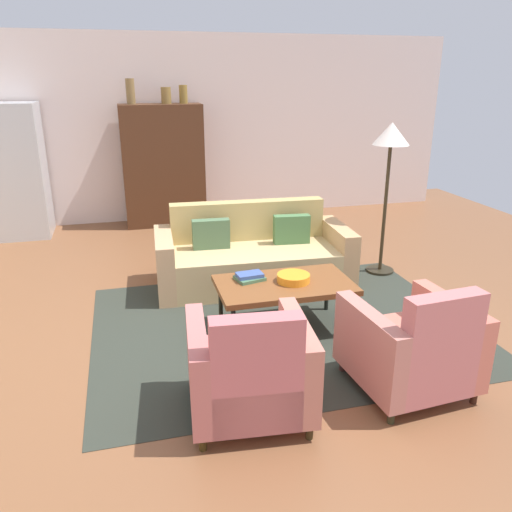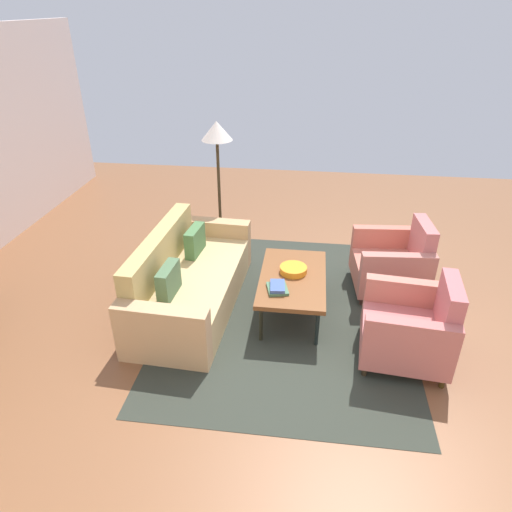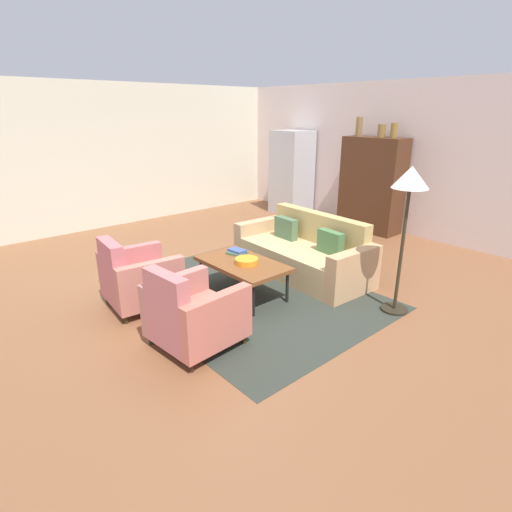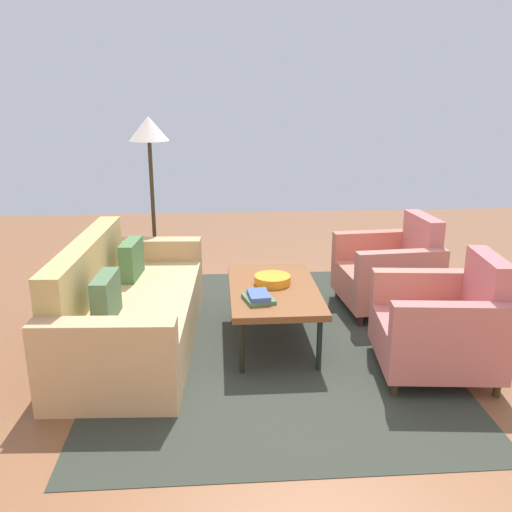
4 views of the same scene
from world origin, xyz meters
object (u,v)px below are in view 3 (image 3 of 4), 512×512
at_px(book_stack, 237,252).
at_px(armchair_left, 136,280).
at_px(coffee_table, 243,265).
at_px(floor_lamp, 409,191).
at_px(couch, 305,254).
at_px(vase_tall, 359,126).
at_px(fruit_bowl, 247,261).
at_px(refrigerator, 292,173).
at_px(armchair_right, 191,316).
at_px(vase_round, 382,131).
at_px(vase_small, 394,130).
at_px(cabinet, 372,185).

bearing_deg(book_stack, armchair_left, -103.80).
height_order(coffee_table, floor_lamp, floor_lamp).
xyz_separation_m(couch, armchair_left, (-0.61, -2.35, 0.06)).
distance_m(vase_tall, floor_lamp, 3.85).
distance_m(fruit_bowl, refrigerator, 4.73).
distance_m(fruit_bowl, floor_lamp, 2.06).
relative_size(armchair_left, refrigerator, 0.48).
bearing_deg(floor_lamp, couch, 176.69).
height_order(armchair_right, floor_lamp, floor_lamp).
relative_size(couch, floor_lamp, 1.25).
bearing_deg(refrigerator, fruit_bowl, -52.65).
bearing_deg(vase_round, book_stack, -85.05).
height_order(couch, vase_tall, vase_tall).
distance_m(coffee_table, refrigerator, 4.68).
distance_m(armchair_left, fruit_bowl, 1.36).
height_order(armchair_right, refrigerator, refrigerator).
bearing_deg(couch, fruit_bowl, 96.83).
distance_m(armchair_left, armchair_right, 1.21).
bearing_deg(refrigerator, book_stack, -55.35).
distance_m(coffee_table, vase_small, 4.14).
relative_size(fruit_bowl, floor_lamp, 0.17).
bearing_deg(coffee_table, fruit_bowl, -0.00).
bearing_deg(book_stack, refrigerator, 124.65).
xyz_separation_m(couch, vase_small, (-0.36, 2.66, 1.64)).
xyz_separation_m(vase_tall, refrigerator, (-1.67, -0.10, -1.05)).
distance_m(vase_tall, refrigerator, 1.97).
distance_m(armchair_right, book_stack, 1.59).
relative_size(couch, coffee_table, 1.79).
bearing_deg(cabinet, refrigerator, -177.10).
distance_m(cabinet, floor_lamp, 3.59).
height_order(cabinet, vase_tall, vase_tall).
height_order(book_stack, floor_lamp, floor_lamp).
distance_m(armchair_right, vase_round, 5.39).
bearing_deg(couch, armchair_right, 107.38).
relative_size(fruit_bowl, vase_small, 1.13).
relative_size(vase_round, vase_small, 0.89).
bearing_deg(book_stack, armchair_right, -55.74).
xyz_separation_m(vase_round, refrigerator, (-2.17, -0.10, -0.99)).
xyz_separation_m(book_stack, refrigerator, (-2.49, 3.60, 0.44)).
bearing_deg(book_stack, vase_round, 94.95).
bearing_deg(vase_round, refrigerator, -177.36).
height_order(coffee_table, vase_round, vase_round).
xyz_separation_m(vase_small, floor_lamp, (1.90, -2.74, -0.49)).
xyz_separation_m(cabinet, vase_tall, (-0.40, -0.00, 1.08)).
xyz_separation_m(armchair_left, refrigerator, (-2.17, 4.91, 0.58)).
bearing_deg(fruit_bowl, refrigerator, 127.35).
relative_size(book_stack, cabinet, 0.16).
relative_size(armchair_right, vase_round, 3.78).
bearing_deg(vase_tall, couch, -67.31).
distance_m(fruit_bowl, cabinet, 3.95).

